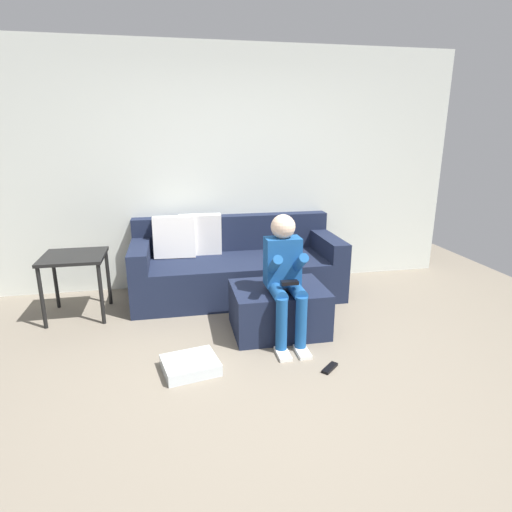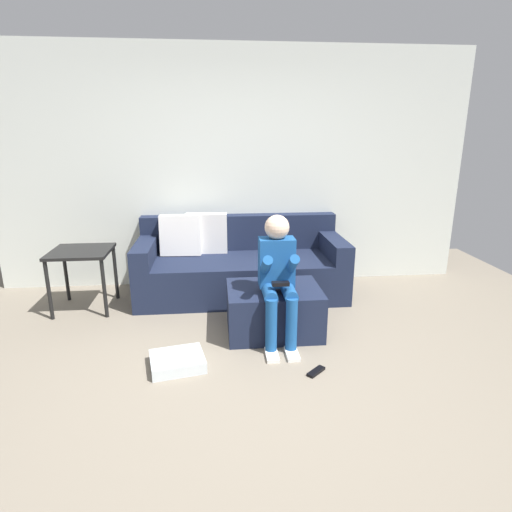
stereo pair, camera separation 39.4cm
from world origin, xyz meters
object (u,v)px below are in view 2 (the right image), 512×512
Objects in this scene: couch_sectional at (239,266)px; side_table at (81,259)px; ottoman at (274,310)px; storage_bin at (177,361)px; remote_near_ottoman at (316,372)px; person_seated at (278,272)px.

side_table is (-1.58, -0.28, 0.22)m from couch_sectional.
side_table is (-1.83, 0.70, 0.32)m from ottoman.
couch_sectional reaches higher than storage_bin.
storage_bin is at bearing 127.25° from remote_near_ottoman.
ottoman is 1.33× the size of side_table.
person_seated is 0.85m from remote_near_ottoman.
side_table is at bearing 154.65° from person_seated.
ottoman is 0.76× the size of person_seated.
couch_sectional is 1.62m from side_table.
person_seated reaches higher than storage_bin.
couch_sectional is 2.05× the size of person_seated.
couch_sectional is at bearing 104.50° from ottoman.
ottoman is at bearing -75.50° from couch_sectional.
storage_bin is 0.65× the size of side_table.
person_seated is 2.04m from side_table.
person_seated is 1.07m from storage_bin.
couch_sectional is 1.64m from storage_bin.
person_seated is at bearing -25.35° from side_table.
couch_sectional is at bearing 69.55° from storage_bin.
side_table reaches higher than remote_near_ottoman.
person_seated is 6.32× the size of remote_near_ottoman.
person_seated is at bearing -77.18° from couch_sectional.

